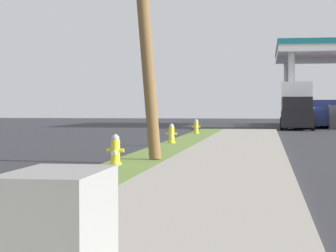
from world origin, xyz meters
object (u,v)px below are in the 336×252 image
object	(u,v)px
truck_red_at_far_bay	(334,114)
car_white_by_near_pump	(311,115)
fire_hydrant_third	(171,135)
truck_navy_on_apron	(325,115)
fire_hydrant_fourth	(196,127)
car_teal_by_far_pump	(296,116)
truck_black_at_forecourt	(296,107)
fire_hydrant_second	(115,151)

from	to	relation	value
truck_red_at_far_bay	car_white_by_near_pump	bearing A→B (deg)	99.50
fire_hydrant_third	truck_navy_on_apron	distance (m)	24.17
fire_hydrant_fourth	car_teal_by_far_pump	distance (m)	21.43
fire_hydrant_third	truck_black_at_forecourt	xyz separation A→B (m)	(5.54, 19.57, 1.04)
fire_hydrant_fourth	truck_black_at_forecourt	bearing A→B (deg)	62.72
fire_hydrant_third	car_white_by_near_pump	distance (m)	33.77
fire_hydrant_third	fire_hydrant_fourth	xyz separation A→B (m)	(0.02, 8.87, 0.00)
truck_navy_on_apron	car_teal_by_far_pump	bearing A→B (deg)	104.61
fire_hydrant_second	truck_black_at_forecourt	distance (m)	29.64
truck_navy_on_apron	fire_hydrant_third	bearing A→B (deg)	-108.47
truck_black_at_forecourt	truck_navy_on_apron	xyz separation A→B (m)	(2.12, 3.35, -0.57)
car_white_by_near_pump	truck_navy_on_apron	bearing A→B (deg)	-88.27
car_teal_by_far_pump	fire_hydrant_third	bearing A→B (deg)	-101.42
fire_hydrant_fourth	truck_black_at_forecourt	distance (m)	12.09
car_teal_by_far_pump	truck_black_at_forecourt	bearing A→B (deg)	-92.40
fire_hydrant_second	truck_red_at_far_bay	bearing A→B (deg)	76.39
fire_hydrant_second	car_white_by_near_pump	xyz separation A→B (m)	(7.35, 42.49, 0.28)
car_teal_by_far_pump	truck_red_at_far_bay	size ratio (longest dim) A/B	0.83
fire_hydrant_third	fire_hydrant_second	bearing A→B (deg)	-90.00
car_white_by_near_pump	truck_black_at_forecourt	world-z (taller)	truck_black_at_forecourt
car_teal_by_far_pump	truck_black_at_forecourt	distance (m)	9.93
car_white_by_near_pump	fire_hydrant_fourth	bearing A→B (deg)	-106.94
car_white_by_near_pump	truck_red_at_far_bay	distance (m)	7.28
fire_hydrant_fourth	truck_red_at_far_bay	size ratio (longest dim) A/B	0.14
car_white_by_near_pump	car_teal_by_far_pump	size ratio (longest dim) A/B	1.00
fire_hydrant_third	car_teal_by_far_pump	xyz separation A→B (m)	(5.95, 29.46, 0.28)
fire_hydrant_second	truck_black_at_forecourt	xyz separation A→B (m)	(5.54, 29.10, 1.04)
fire_hydrant_fourth	truck_black_at_forecourt	xyz separation A→B (m)	(5.52, 10.71, 1.04)
fire_hydrant_third	truck_black_at_forecourt	size ratio (longest dim) A/B	0.12
car_white_by_near_pump	truck_navy_on_apron	distance (m)	10.05
fire_hydrant_fourth	truck_red_at_far_bay	world-z (taller)	truck_red_at_far_bay
fire_hydrant_third	truck_red_at_far_bay	distance (m)	27.17
fire_hydrant_second	car_teal_by_far_pump	world-z (taller)	car_teal_by_far_pump
car_teal_by_far_pump	truck_black_at_forecourt	xyz separation A→B (m)	(-0.41, -9.89, 0.77)
fire_hydrant_third	truck_red_at_far_bay	bearing A→B (deg)	71.65
fire_hydrant_third	fire_hydrant_fourth	world-z (taller)	same
fire_hydrant_fourth	car_white_by_near_pump	bearing A→B (deg)	73.06
car_white_by_near_pump	truck_black_at_forecourt	size ratio (longest dim) A/B	0.71
fire_hydrant_second	truck_navy_on_apron	distance (m)	33.35
truck_black_at_forecourt	fire_hydrant_third	bearing A→B (deg)	-105.79
fire_hydrant_fourth	truck_red_at_far_bay	xyz separation A→B (m)	(8.54, 16.92, 0.47)
truck_red_at_far_bay	fire_hydrant_fourth	bearing A→B (deg)	-116.78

